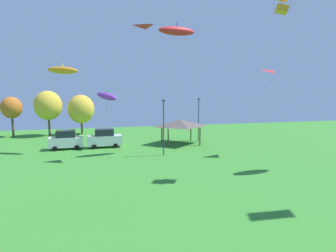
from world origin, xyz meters
The scene contains 14 objects.
kite_flying_1 centered at (-3.21, 38.42, 7.04)m, with size 3.22×4.03×2.68m.
kite_flying_3 centered at (1.17, 32.06, 13.93)m, with size 2.13×1.84×0.30m.
kite_flying_4 centered at (11.21, 22.04, 15.06)m, with size 1.42×1.38×1.87m.
kite_flying_5 centered at (-8.47, 37.11, 10.29)m, with size 4.13×2.55×1.40m.
kite_flying_7 centered at (15.72, 28.76, 8.98)m, with size 2.16×1.74×2.63m.
kite_flying_9 centered at (5.20, 33.35, 14.91)m, with size 4.93×1.94×1.57m.
parked_car_leftmost centered at (-8.64, 38.67, 1.25)m, with size 4.42×2.27×2.55m.
parked_car_second_from_left centered at (-3.65, 38.58, 1.26)m, with size 4.59×2.06×2.59m.
park_pavilion centered at (7.29, 38.59, 3.08)m, with size 6.07×5.15×3.60m.
light_post_0 centered at (3.21, 32.02, 3.76)m, with size 0.36×0.20×6.72m.
light_post_1 centered at (10.61, 39.87, 3.76)m, with size 0.36×0.20×6.70m.
treeline_tree_1 centered at (-18.73, 51.25, 5.01)m, with size 3.33×3.33×6.88m.
treeline_tree_2 centered at (-12.97, 51.26, 5.33)m, with size 4.64×4.64×7.89m.
treeline_tree_3 centered at (-7.54, 51.54, 4.60)m, with size 4.65×4.65×7.17m.
Camera 1 is at (-3.82, 1.86, 7.48)m, focal length 28.00 mm.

